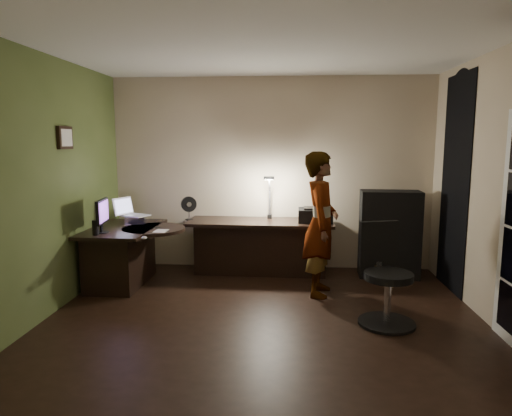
# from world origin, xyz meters

# --- Properties ---
(floor) EXTENTS (4.50, 4.00, 0.01)m
(floor) POSITION_xyz_m (0.00, 0.00, -0.01)
(floor) COLOR black
(floor) RESTS_ON ground
(ceiling) EXTENTS (4.50, 4.00, 0.01)m
(ceiling) POSITION_xyz_m (0.00, 0.00, 2.71)
(ceiling) COLOR silver
(ceiling) RESTS_ON floor
(wall_back) EXTENTS (4.50, 0.01, 2.70)m
(wall_back) POSITION_xyz_m (0.00, 2.00, 1.35)
(wall_back) COLOR #BEAA8D
(wall_back) RESTS_ON floor
(wall_front) EXTENTS (4.50, 0.01, 2.70)m
(wall_front) POSITION_xyz_m (0.00, -2.00, 1.35)
(wall_front) COLOR #BEAA8D
(wall_front) RESTS_ON floor
(wall_left) EXTENTS (0.01, 4.00, 2.70)m
(wall_left) POSITION_xyz_m (-2.25, 0.00, 1.35)
(wall_left) COLOR #BEAA8D
(wall_left) RESTS_ON floor
(wall_right) EXTENTS (0.01, 4.00, 2.70)m
(wall_right) POSITION_xyz_m (2.25, 0.00, 1.35)
(wall_right) COLOR #BEAA8D
(wall_right) RESTS_ON floor
(green_wall_overlay) EXTENTS (0.00, 4.00, 2.70)m
(green_wall_overlay) POSITION_xyz_m (-2.24, 0.00, 1.35)
(green_wall_overlay) COLOR #4C5D2C
(green_wall_overlay) RESTS_ON floor
(arched_doorway) EXTENTS (0.01, 0.90, 2.60)m
(arched_doorway) POSITION_xyz_m (2.24, 1.15, 1.30)
(arched_doorway) COLOR black
(arched_doorway) RESTS_ON floor
(framed_picture) EXTENTS (0.04, 0.30, 0.25)m
(framed_picture) POSITION_xyz_m (-2.22, 0.45, 1.85)
(framed_picture) COLOR black
(framed_picture) RESTS_ON wall_left
(desk_left) EXTENTS (0.80, 1.28, 0.74)m
(desk_left) POSITION_xyz_m (-1.83, 1.04, 0.37)
(desk_left) COLOR black
(desk_left) RESTS_ON floor
(desk_right) EXTENTS (1.99, 0.74, 0.74)m
(desk_right) POSITION_xyz_m (-0.13, 1.63, 0.37)
(desk_right) COLOR black
(desk_right) RESTS_ON floor
(cabinet) EXTENTS (0.80, 0.43, 1.16)m
(cabinet) POSITION_xyz_m (1.60, 1.62, 0.58)
(cabinet) COLOR black
(cabinet) RESTS_ON floor
(laptop_stand) EXTENTS (0.28, 0.25, 0.10)m
(laptop_stand) POSITION_xyz_m (-1.76, 1.34, 0.78)
(laptop_stand) COLOR silver
(laptop_stand) RESTS_ON desk_left
(laptop) EXTENTS (0.45, 0.44, 0.24)m
(laptop) POSITION_xyz_m (-1.76, 1.34, 0.96)
(laptop) COLOR silver
(laptop) RESTS_ON laptop_stand
(monitor) EXTENTS (0.15, 0.45, 0.29)m
(monitor) POSITION_xyz_m (-1.97, 0.71, 0.87)
(monitor) COLOR black
(monitor) RESTS_ON desk_left
(mouse) EXTENTS (0.08, 0.10, 0.03)m
(mouse) POSITION_xyz_m (-1.36, 0.41, 0.75)
(mouse) COLOR silver
(mouse) RESTS_ON desk_left
(phone) EXTENTS (0.07, 0.13, 0.01)m
(phone) POSITION_xyz_m (-1.40, 1.06, 0.73)
(phone) COLOR black
(phone) RESTS_ON desk_left
(pen) EXTENTS (0.09, 0.13, 0.01)m
(pen) POSITION_xyz_m (-1.20, 0.84, 0.73)
(pen) COLOR black
(pen) RESTS_ON desk_left
(speaker) EXTENTS (0.09, 0.09, 0.18)m
(speaker) POSITION_xyz_m (-1.98, 0.56, 0.82)
(speaker) COLOR black
(speaker) RESTS_ON desk_left
(notepad) EXTENTS (0.16, 0.22, 0.01)m
(notepad) POSITION_xyz_m (-1.29, 0.85, 0.73)
(notepad) COLOR silver
(notepad) RESTS_ON desk_left
(desk_fan) EXTENTS (0.24, 0.19, 0.33)m
(desk_fan) POSITION_xyz_m (-1.12, 1.67, 0.90)
(desk_fan) COLOR black
(desk_fan) RESTS_ON desk_right
(headphones) EXTENTS (0.22, 0.11, 0.10)m
(headphones) POSITION_xyz_m (0.51, 1.50, 0.78)
(headphones) COLOR navy
(headphones) RESTS_ON desk_right
(printer) EXTENTS (0.46, 0.36, 0.20)m
(printer) POSITION_xyz_m (0.61, 1.60, 0.83)
(printer) COLOR black
(printer) RESTS_ON desk_right
(desk_lamp) EXTENTS (0.26, 0.33, 0.65)m
(desk_lamp) POSITION_xyz_m (-0.01, 1.83, 1.06)
(desk_lamp) COLOR black
(desk_lamp) RESTS_ON desk_right
(office_chair) EXTENTS (0.70, 0.70, 1.01)m
(office_chair) POSITION_xyz_m (1.24, -0.05, 0.50)
(office_chair) COLOR black
(office_chair) RESTS_ON floor
(person) EXTENTS (0.48, 0.65, 1.70)m
(person) POSITION_xyz_m (0.63, 0.84, 0.85)
(person) COLOR #D8A88C
(person) RESTS_ON floor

